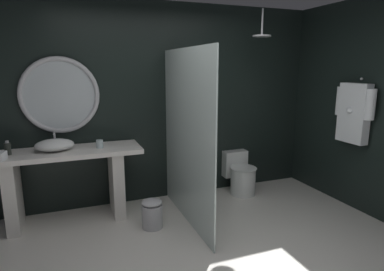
% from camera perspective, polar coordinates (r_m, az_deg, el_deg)
% --- Properties ---
extents(back_wall_panel, '(4.80, 0.10, 2.60)m').
position_cam_1_polar(back_wall_panel, '(4.38, -6.93, 5.49)').
color(back_wall_panel, black).
rests_on(back_wall_panel, ground_plane).
extents(side_wall_right, '(0.10, 2.47, 2.60)m').
position_cam_1_polar(side_wall_right, '(4.62, 26.76, 4.63)').
color(side_wall_right, black).
rests_on(side_wall_right, ground_plane).
extents(vanity_counter, '(1.71, 0.56, 0.85)m').
position_cam_1_polar(vanity_counter, '(4.07, -21.06, -6.63)').
color(vanity_counter, silver).
rests_on(vanity_counter, ground_plane).
extents(vessel_sink, '(0.42, 0.35, 0.19)m').
position_cam_1_polar(vessel_sink, '(4.00, -22.84, -1.52)').
color(vessel_sink, white).
rests_on(vessel_sink, vanity_counter).
extents(tumbler_cup, '(0.08, 0.08, 0.10)m').
position_cam_1_polar(tumbler_cup, '(3.96, -15.81, -1.42)').
color(tumbler_cup, silver).
rests_on(tumbler_cup, vanity_counter).
extents(soap_dispenser, '(0.07, 0.07, 0.16)m').
position_cam_1_polar(soap_dispenser, '(4.03, -29.47, -1.99)').
color(soap_dispenser, '#282D28').
rests_on(soap_dispenser, vanity_counter).
extents(round_wall_mirror, '(0.90, 0.06, 0.90)m').
position_cam_1_polar(round_wall_mirror, '(4.15, -22.03, 6.51)').
color(round_wall_mirror, '#B7B7BC').
extents(shower_glass_panel, '(0.02, 1.57, 1.99)m').
position_cam_1_polar(shower_glass_panel, '(3.70, -0.93, -0.44)').
color(shower_glass_panel, silver).
rests_on(shower_glass_panel, ground_plane).
extents(rain_shower_head, '(0.23, 0.23, 0.34)m').
position_cam_1_polar(rain_shower_head, '(4.43, 12.09, 16.94)').
color(rain_shower_head, '#B7B7BC').
extents(hanging_bathrobe, '(0.20, 0.55, 0.80)m').
position_cam_1_polar(hanging_bathrobe, '(4.46, 26.40, 3.84)').
color(hanging_bathrobe, '#B7B7BC').
extents(toilet, '(0.37, 0.57, 0.57)m').
position_cam_1_polar(toilet, '(4.79, 8.35, -6.72)').
color(toilet, white).
rests_on(toilet, ground_plane).
extents(waste_bin, '(0.23, 0.23, 0.34)m').
position_cam_1_polar(waste_bin, '(3.80, -6.97, -13.32)').
color(waste_bin, '#B7B7BC').
rests_on(waste_bin, ground_plane).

